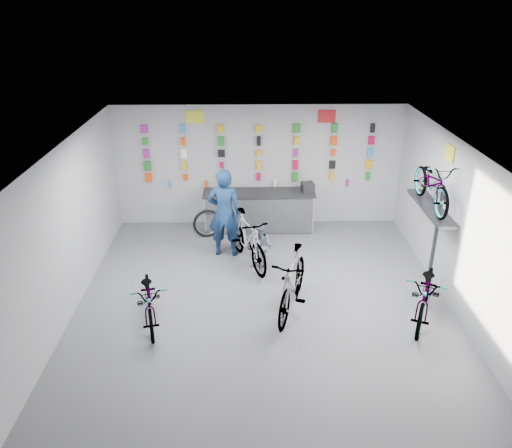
{
  "coord_description": "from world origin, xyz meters",
  "views": [
    {
      "loc": [
        -0.3,
        -7.69,
        5.33
      ],
      "look_at": [
        -0.12,
        1.4,
        1.14
      ],
      "focal_mm": 35.0,
      "sensor_mm": 36.0,
      "label": 1
    }
  ],
  "objects_px": {
    "bike_right": "(427,294)",
    "bike_service": "(248,239)",
    "bike_left": "(150,299)",
    "bike_center": "(292,282)",
    "customer": "(261,247)",
    "counter": "(259,211)",
    "clerk": "(224,213)"
  },
  "relations": [
    {
      "from": "counter",
      "to": "bike_center",
      "type": "relative_size",
      "value": 1.36
    },
    {
      "from": "counter",
      "to": "customer",
      "type": "bearing_deg",
      "value": -90.13
    },
    {
      "from": "customer",
      "to": "bike_service",
      "type": "bearing_deg",
      "value": 160.2
    },
    {
      "from": "bike_left",
      "to": "bike_right",
      "type": "distance_m",
      "value": 4.9
    },
    {
      "from": "counter",
      "to": "customer",
      "type": "height_order",
      "value": "customer"
    },
    {
      "from": "counter",
      "to": "bike_left",
      "type": "height_order",
      "value": "counter"
    },
    {
      "from": "bike_left",
      "to": "customer",
      "type": "xyz_separation_m",
      "value": [
        2.02,
        1.82,
        0.05
      ]
    },
    {
      "from": "bike_service",
      "to": "bike_left",
      "type": "bearing_deg",
      "value": -152.57
    },
    {
      "from": "counter",
      "to": "bike_center",
      "type": "xyz_separation_m",
      "value": [
        0.52,
        -3.5,
        0.11
      ]
    },
    {
      "from": "bike_center",
      "to": "customer",
      "type": "bearing_deg",
      "value": 126.72
    },
    {
      "from": "counter",
      "to": "bike_left",
      "type": "bearing_deg",
      "value": -118.11
    },
    {
      "from": "counter",
      "to": "bike_center",
      "type": "distance_m",
      "value": 3.54
    },
    {
      "from": "bike_left",
      "to": "clerk",
      "type": "relative_size",
      "value": 0.87
    },
    {
      "from": "bike_service",
      "to": "clerk",
      "type": "relative_size",
      "value": 0.97
    },
    {
      "from": "counter",
      "to": "bike_service",
      "type": "relative_size",
      "value": 1.39
    },
    {
      "from": "bike_center",
      "to": "bike_service",
      "type": "height_order",
      "value": "bike_center"
    },
    {
      "from": "bike_left",
      "to": "bike_center",
      "type": "xyz_separation_m",
      "value": [
        2.54,
        0.29,
        0.14
      ]
    },
    {
      "from": "clerk",
      "to": "bike_center",
      "type": "bearing_deg",
      "value": 124.85
    },
    {
      "from": "customer",
      "to": "clerk",
      "type": "bearing_deg",
      "value": 158.77
    },
    {
      "from": "customer",
      "to": "bike_center",
      "type": "bearing_deg",
      "value": -51.06
    },
    {
      "from": "bike_center",
      "to": "clerk",
      "type": "distance_m",
      "value": 2.61
    },
    {
      "from": "counter",
      "to": "customer",
      "type": "relative_size",
      "value": 2.64
    },
    {
      "from": "bike_service",
      "to": "customer",
      "type": "height_order",
      "value": "bike_service"
    },
    {
      "from": "counter",
      "to": "bike_service",
      "type": "bearing_deg",
      "value": -99.44
    },
    {
      "from": "bike_right",
      "to": "bike_service",
      "type": "bearing_deg",
      "value": 171.5
    },
    {
      "from": "counter",
      "to": "clerk",
      "type": "xyz_separation_m",
      "value": [
        -0.79,
        -1.27,
        0.52
      ]
    },
    {
      "from": "bike_service",
      "to": "bike_center",
      "type": "bearing_deg",
      "value": -88.04
    },
    {
      "from": "bike_right",
      "to": "customer",
      "type": "height_order",
      "value": "customer"
    },
    {
      "from": "counter",
      "to": "bike_service",
      "type": "xyz_separation_m",
      "value": [
        -0.29,
        -1.73,
        0.1
      ]
    },
    {
      "from": "counter",
      "to": "bike_left",
      "type": "distance_m",
      "value": 4.29
    },
    {
      "from": "bike_left",
      "to": "customer",
      "type": "bearing_deg",
      "value": 29.13
    },
    {
      "from": "bike_left",
      "to": "bike_service",
      "type": "distance_m",
      "value": 2.7
    }
  ]
}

